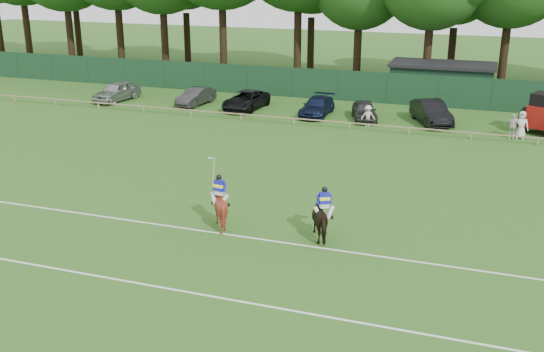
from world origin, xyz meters
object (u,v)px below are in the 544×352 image
at_px(suv_black, 246,100).
at_px(hatch_grey, 364,111).
at_px(estate_black, 431,112).
at_px(spectator_mid, 512,126).
at_px(spectator_right, 521,125).
at_px(tractor, 544,114).
at_px(spectator_left, 368,116).
at_px(utility_shed, 442,81).
at_px(sedan_navy, 317,106).
at_px(horse_dark, 324,219).
at_px(horse_chestnut, 220,206).
at_px(sedan_silver, 117,91).
at_px(sedan_grey, 196,96).

height_order(suv_black, hatch_grey, suv_black).
height_order(estate_black, spectator_mid, spectator_mid).
relative_size(spectator_right, tractor, 0.48).
distance_m(suv_black, estate_black, 14.04).
bearing_deg(hatch_grey, spectator_left, -88.37).
distance_m(spectator_right, utility_shed, 12.29).
xyz_separation_m(sedan_navy, spectator_right, (14.18, -2.00, 0.23)).
bearing_deg(sedan_navy, horse_dark, -73.69).
bearing_deg(utility_shed, spectator_left, -110.48).
relative_size(horse_chestnut, spectator_left, 1.23).
relative_size(horse_dark, spectator_mid, 1.24).
xyz_separation_m(sedan_silver, sedan_grey, (6.82, 0.72, -0.10)).
bearing_deg(spectator_mid, utility_shed, 117.28).
height_order(hatch_grey, estate_black, estate_black).
bearing_deg(utility_shed, spectator_right, -60.95).
xyz_separation_m(sedan_navy, spectator_left, (4.20, -2.03, 0.07)).
height_order(sedan_grey, estate_black, estate_black).
bearing_deg(spectator_right, horse_dark, -112.33).
bearing_deg(sedan_silver, sedan_grey, 15.01).
distance_m(sedan_grey, utility_shed, 20.16).
bearing_deg(horse_dark, sedan_silver, -70.85).
bearing_deg(horse_chestnut, estate_black, -97.67).
xyz_separation_m(suv_black, estate_black, (14.04, -0.02, 0.11)).
height_order(horse_dark, hatch_grey, horse_dark).
distance_m(sedan_navy, tractor, 15.59).
bearing_deg(spectator_mid, sedan_silver, 177.49).
relative_size(hatch_grey, tractor, 1.05).
xyz_separation_m(hatch_grey, tractor, (11.98, 0.30, 0.60)).
relative_size(horse_chestnut, tractor, 0.48).
xyz_separation_m(sedan_silver, tractor, (32.50, 0.42, 0.50)).
relative_size(horse_dark, tractor, 0.54).
distance_m(sedan_silver, tractor, 32.51).
bearing_deg(utility_shed, suv_black, -148.68).
xyz_separation_m(hatch_grey, spectator_right, (10.59, -1.77, 0.22)).
height_order(hatch_grey, tractor, tractor).
bearing_deg(spectator_right, horse_chestnut, -122.64).
xyz_separation_m(horse_dark, utility_shed, (2.20, 30.01, 0.67)).
bearing_deg(tractor, hatch_grey, -154.50).
bearing_deg(spectator_right, sedan_silver, 177.59).
relative_size(sedan_silver, hatch_grey, 1.14).
distance_m(suv_black, tractor, 21.35).
bearing_deg(horse_dark, spectator_right, -141.42).
bearing_deg(sedan_navy, tractor, 0.76).
relative_size(horse_chestnut, sedan_silver, 0.40).
relative_size(sedan_grey, tractor, 1.08).
xyz_separation_m(horse_chestnut, hatch_grey, (2.18, 21.24, -0.23)).
bearing_deg(suv_black, spectator_right, -2.47).
bearing_deg(sedan_navy, suv_black, 178.35).
relative_size(estate_black, spectator_right, 2.72).
distance_m(suv_black, spectator_left, 10.22).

